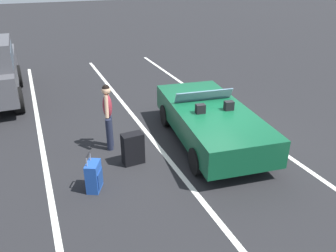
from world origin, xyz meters
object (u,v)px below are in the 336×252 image
at_px(suitcase_large_black, 133,149).
at_px(traveler_person, 108,113).
at_px(suitcase_medium_bright, 94,176).
at_px(convertible_car, 207,118).

relative_size(suitcase_large_black, traveler_person, 0.45).
height_order(suitcase_medium_bright, traveler_person, traveler_person).
bearing_deg(suitcase_medium_bright, convertible_car, 46.26).
distance_m(convertible_car, suitcase_large_black, 2.20).
bearing_deg(suitcase_large_black, traveler_person, 15.66).
distance_m(suitcase_medium_bright, traveler_person, 1.85).
xyz_separation_m(convertible_car, traveler_person, (0.49, 2.46, 0.34)).
bearing_deg(suitcase_large_black, convertible_car, -82.45).
xyz_separation_m(suitcase_medium_bright, traveler_person, (1.58, -0.72, 0.62)).
height_order(suitcase_large_black, traveler_person, traveler_person).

